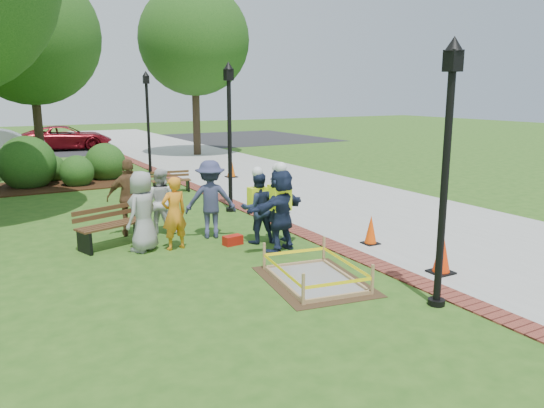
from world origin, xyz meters
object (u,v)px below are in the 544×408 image
hivis_worker_a (281,207)px  hivis_worker_c (258,205)px  cone_front (442,254)px  hivis_worker_b (278,203)px  wet_concrete_pad (315,269)px  lamp_near (447,155)px  bench_near (114,234)px

hivis_worker_a → hivis_worker_c: 0.82m
cone_front → hivis_worker_b: 3.86m
wet_concrete_pad → hivis_worker_b: size_ratio=1.36×
hivis_worker_b → hivis_worker_a: bearing=-114.5°
hivis_worker_a → hivis_worker_c: hivis_worker_a is taller
wet_concrete_pad → hivis_worker_b: bearing=74.6°
wet_concrete_pad → lamp_near: (1.14, -1.90, 2.25)m
cone_front → hivis_worker_a: bearing=123.9°
bench_near → hivis_worker_b: (3.41, -1.53, 0.64)m
wet_concrete_pad → hivis_worker_b: hivis_worker_b is taller
wet_concrete_pad → cone_front: size_ratio=3.04×
bench_near → lamp_near: bearing=-57.6°
wet_concrete_pad → bench_near: size_ratio=1.46×
cone_front → hivis_worker_b: bearing=115.4°
bench_near → hivis_worker_a: hivis_worker_a is taller
bench_near → hivis_worker_b: bearing=-24.1°
bench_near → hivis_worker_a: (3.13, -2.13, 0.69)m
hivis_worker_a → wet_concrete_pad: bearing=-102.4°
hivis_worker_a → hivis_worker_c: bearing=100.2°
hivis_worker_a → hivis_worker_b: hivis_worker_a is taller
hivis_worker_a → hivis_worker_c: size_ratio=1.11×
cone_front → lamp_near: 2.63m
lamp_near → hivis_worker_c: lamp_near is taller
bench_near → lamp_near: 7.48m
hivis_worker_a → lamp_near: bearing=-79.8°
wet_concrete_pad → hivis_worker_c: hivis_worker_c is taller
hivis_worker_b → hivis_worker_c: bearing=154.8°
hivis_worker_b → bench_near: bearing=155.9°
hivis_worker_b → hivis_worker_c: 0.47m
bench_near → hivis_worker_c: hivis_worker_c is taller
lamp_near → wet_concrete_pad: bearing=120.9°
cone_front → bench_near: bearing=135.4°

